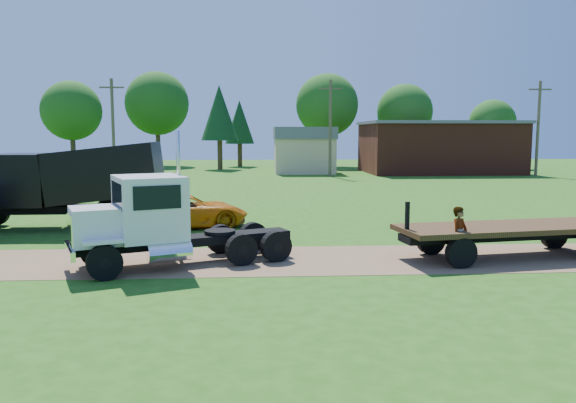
{
  "coord_description": "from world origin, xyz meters",
  "views": [
    {
      "loc": [
        -1.03,
        -17.55,
        4.02
      ],
      "look_at": [
        0.14,
        2.42,
        1.6
      ],
      "focal_mm": 35.0,
      "sensor_mm": 36.0,
      "label": 1
    }
  ],
  "objects": [
    {
      "name": "flatbed_trailer",
      "position": [
        7.3,
        -0.02,
        0.83
      ],
      "size": [
        7.79,
        3.41,
        1.93
      ],
      "rotation": [
        0.0,
        0.0,
        0.16
      ],
      "color": "#362011",
      "rests_on": "ground"
    },
    {
      "name": "black_dump_truck",
      "position": [
        -8.87,
        6.47,
        2.03
      ],
      "size": [
        8.53,
        2.71,
        3.69
      ],
      "rotation": [
        0.0,
        0.0,
        0.01
      ],
      "color": "black",
      "rests_on": "ground"
    },
    {
      "name": "dirt_track",
      "position": [
        0.0,
        0.0,
        0.01
      ],
      "size": [
        120.0,
        4.2,
        0.01
      ],
      "primitive_type": "cube",
      "color": "brown",
      "rests_on": "ground"
    },
    {
      "name": "spectator_b",
      "position": [
        -5.26,
        4.75,
        0.93
      ],
      "size": [
        1.04,
        0.89,
        1.87
      ],
      "primitive_type": "imported",
      "rotation": [
        0.0,
        0.0,
        3.36
      ],
      "color": "#999999",
      "rests_on": "ground"
    },
    {
      "name": "tree_row",
      "position": [
        -0.39,
        51.15,
        6.97
      ],
      "size": [
        54.77,
        13.92,
        11.75
      ],
      "color": "#392D17",
      "rests_on": "ground"
    },
    {
      "name": "orange_pickup",
      "position": [
        -3.98,
        6.59,
        0.72
      ],
      "size": [
        5.61,
        3.55,
        1.44
      ],
      "primitive_type": "imported",
      "rotation": [
        0.0,
        0.0,
        1.81
      ],
      "color": "#CC6C09",
      "rests_on": "ground"
    },
    {
      "name": "utility_poles",
      "position": [
        6.0,
        35.0,
        4.71
      ],
      "size": [
        42.2,
        0.28,
        9.0
      ],
      "color": "brown",
      "rests_on": "ground"
    },
    {
      "name": "ground",
      "position": [
        0.0,
        0.0,
        0.0
      ],
      "size": [
        140.0,
        140.0,
        0.0
      ],
      "primitive_type": "plane",
      "color": "#235111",
      "rests_on": "ground"
    },
    {
      "name": "tan_shed",
      "position": [
        4.0,
        40.0,
        2.42
      ],
      "size": [
        6.2,
        5.4,
        4.7
      ],
      "color": "tan",
      "rests_on": "ground"
    },
    {
      "name": "spectator_a",
      "position": [
        5.2,
        -0.98,
        0.91
      ],
      "size": [
        0.78,
        0.76,
        1.82
      ],
      "primitive_type": "imported",
      "rotation": [
        0.0,
        0.0,
        0.72
      ],
      "color": "#999999",
      "rests_on": "ground"
    },
    {
      "name": "brick_building",
      "position": [
        18.0,
        40.0,
        2.66
      ],
      "size": [
        15.4,
        10.4,
        5.3
      ],
      "color": "maroon",
      "rests_on": "ground"
    },
    {
      "name": "white_semi_tractor",
      "position": [
        -4.12,
        -0.7,
        1.41
      ],
      "size": [
        6.89,
        4.48,
        4.12
      ],
      "rotation": [
        0.0,
        0.0,
        0.39
      ],
      "color": "black",
      "rests_on": "ground"
    }
  ]
}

